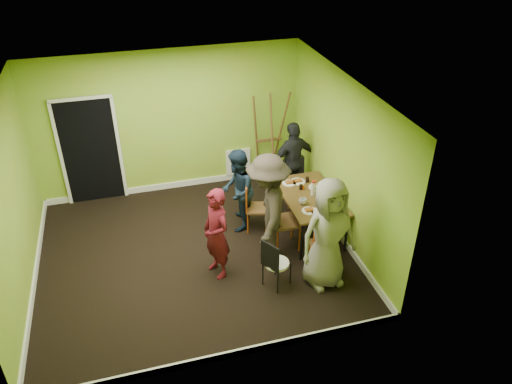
# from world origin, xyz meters

# --- Properties ---
(ground) EXTENTS (5.00, 5.00, 0.00)m
(ground) POSITION_xyz_m (0.00, 0.00, 0.00)
(ground) COLOR black
(ground) RESTS_ON ground
(room_walls) EXTENTS (5.04, 4.54, 2.82)m
(room_walls) POSITION_xyz_m (-0.02, 0.04, 0.99)
(room_walls) COLOR #93A82B
(room_walls) RESTS_ON ground
(dining_table) EXTENTS (0.90, 1.50, 0.75)m
(dining_table) POSITION_xyz_m (2.02, 0.09, 0.70)
(dining_table) COLOR black
(dining_table) RESTS_ON ground
(chair_left_far) EXTENTS (0.46, 0.46, 0.91)m
(chair_left_far) POSITION_xyz_m (1.11, 0.45, 0.51)
(chair_left_far) COLOR #C85312
(chair_left_far) RESTS_ON ground
(chair_left_near) EXTENTS (0.46, 0.45, 1.08)m
(chair_left_near) POSITION_xyz_m (1.40, -0.20, 0.61)
(chair_left_near) COLOR #C85312
(chair_left_near) RESTS_ON ground
(chair_back_end) EXTENTS (0.42, 0.48, 0.90)m
(chair_back_end) POSITION_xyz_m (2.12, 1.15, 0.64)
(chair_back_end) COLOR #C85312
(chair_back_end) RESTS_ON ground
(chair_front_end) EXTENTS (0.44, 0.44, 0.89)m
(chair_front_end) POSITION_xyz_m (1.85, -0.94, 0.50)
(chair_front_end) COLOR #C85312
(chair_front_end) RESTS_ON ground
(chair_bentwood) EXTENTS (0.46, 0.45, 0.85)m
(chair_bentwood) POSITION_xyz_m (1.02, -1.09, 0.47)
(chair_bentwood) COLOR black
(chair_bentwood) RESTS_ON ground
(easel) EXTENTS (0.76, 0.72, 1.90)m
(easel) POSITION_xyz_m (1.90, 2.02, 0.94)
(easel) COLOR brown
(easel) RESTS_ON ground
(plate_near_left) EXTENTS (0.25, 0.25, 0.01)m
(plate_near_left) POSITION_xyz_m (1.81, 0.55, 0.76)
(plate_near_left) COLOR white
(plate_near_left) RESTS_ON dining_table
(plate_near_right) EXTENTS (0.24, 0.24, 0.01)m
(plate_near_right) POSITION_xyz_m (1.84, -0.36, 0.76)
(plate_near_right) COLOR white
(plate_near_right) RESTS_ON dining_table
(plate_far_back) EXTENTS (0.26, 0.26, 0.01)m
(plate_far_back) POSITION_xyz_m (1.98, 0.56, 0.76)
(plate_far_back) COLOR white
(plate_far_back) RESTS_ON dining_table
(plate_far_front) EXTENTS (0.23, 0.23, 0.01)m
(plate_far_front) POSITION_xyz_m (1.96, -0.45, 0.76)
(plate_far_front) COLOR white
(plate_far_front) RESTS_ON dining_table
(plate_wall_back) EXTENTS (0.24, 0.24, 0.01)m
(plate_wall_back) POSITION_xyz_m (2.21, 0.30, 0.76)
(plate_wall_back) COLOR white
(plate_wall_back) RESTS_ON dining_table
(plate_wall_front) EXTENTS (0.26, 0.26, 0.01)m
(plate_wall_front) POSITION_xyz_m (2.29, -0.10, 0.76)
(plate_wall_front) COLOR white
(plate_wall_front) RESTS_ON dining_table
(thermos) EXTENTS (0.08, 0.08, 0.24)m
(thermos) POSITION_xyz_m (2.07, 0.09, 0.87)
(thermos) COLOR white
(thermos) RESTS_ON dining_table
(blue_bottle) EXTENTS (0.08, 0.08, 0.20)m
(blue_bottle) POSITION_xyz_m (2.22, -0.18, 0.85)
(blue_bottle) COLOR blue
(blue_bottle) RESTS_ON dining_table
(orange_bottle) EXTENTS (0.03, 0.03, 0.08)m
(orange_bottle) POSITION_xyz_m (1.98, 0.30, 0.79)
(orange_bottle) COLOR #C85312
(orange_bottle) RESTS_ON dining_table
(glass_mid) EXTENTS (0.06, 0.06, 0.09)m
(glass_mid) POSITION_xyz_m (1.94, 0.31, 0.80)
(glass_mid) COLOR black
(glass_mid) RESTS_ON dining_table
(glass_back) EXTENTS (0.06, 0.06, 0.09)m
(glass_back) POSITION_xyz_m (2.13, 0.52, 0.80)
(glass_back) COLOR black
(glass_back) RESTS_ON dining_table
(glass_front) EXTENTS (0.06, 0.06, 0.08)m
(glass_front) POSITION_xyz_m (2.13, -0.37, 0.79)
(glass_front) COLOR black
(glass_front) RESTS_ON dining_table
(cup_a) EXTENTS (0.13, 0.13, 0.10)m
(cup_a) POSITION_xyz_m (1.81, -0.13, 0.80)
(cup_a) COLOR white
(cup_a) RESTS_ON dining_table
(cup_b) EXTENTS (0.11, 0.11, 0.10)m
(cup_b) POSITION_xyz_m (2.14, 0.18, 0.80)
(cup_b) COLOR white
(cup_b) RESTS_ON dining_table
(person_standing) EXTENTS (0.53, 0.64, 1.50)m
(person_standing) POSITION_xyz_m (0.27, -0.56, 0.75)
(person_standing) COLOR #5A0F1A
(person_standing) RESTS_ON ground
(person_left_far) EXTENTS (0.76, 0.86, 1.49)m
(person_left_far) POSITION_xyz_m (0.88, 0.58, 0.74)
(person_left_far) COLOR #132231
(person_left_far) RESTS_ON ground
(person_left_near) EXTENTS (1.03, 1.35, 1.84)m
(person_left_near) POSITION_xyz_m (1.14, -0.36, 0.92)
(person_left_near) COLOR #2F281F
(person_left_near) RESTS_ON ground
(person_back_end) EXTENTS (0.98, 0.59, 1.57)m
(person_back_end) POSITION_xyz_m (2.13, 1.25, 0.79)
(person_back_end) COLOR black
(person_back_end) RESTS_ON ground
(person_front_end) EXTENTS (0.94, 0.68, 1.79)m
(person_front_end) POSITION_xyz_m (1.80, -1.19, 0.89)
(person_front_end) COLOR gray
(person_front_end) RESTS_ON ground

